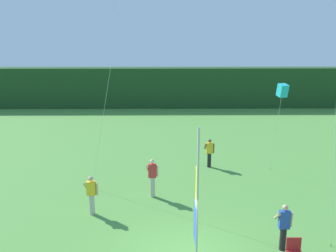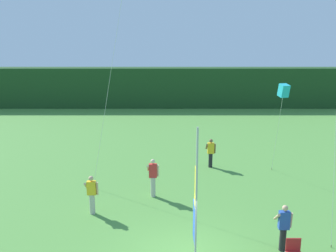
{
  "view_description": "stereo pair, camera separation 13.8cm",
  "coord_description": "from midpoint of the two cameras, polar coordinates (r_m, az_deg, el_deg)",
  "views": [
    {
      "loc": [
        -0.77,
        -10.62,
        7.08
      ],
      "look_at": [
        -0.64,
        2.53,
        3.93
      ],
      "focal_mm": 39.27,
      "sensor_mm": 36.0,
      "label": 1
    },
    {
      "loc": [
        -0.64,
        -10.62,
        7.08
      ],
      "look_at": [
        -0.64,
        2.53,
        3.93
      ],
      "focal_mm": 39.27,
      "sensor_mm": 36.0,
      "label": 2
    }
  ],
  "objects": [
    {
      "name": "distant_treeline",
      "position": [
        38.65,
        1.05,
        6.01
      ],
      "size": [
        80.0,
        2.4,
        4.1
      ],
      "primitive_type": "cube",
      "color": "#1E421E",
      "rests_on": "ground"
    },
    {
      "name": "banner_flag",
      "position": [
        11.26,
        4.64,
        -11.97
      ],
      "size": [
        0.06,
        1.03,
        4.69
      ],
      "color": "#B7B7BC",
      "rests_on": "ground"
    },
    {
      "name": "person_near_banner",
      "position": [
        13.44,
        17.8,
        -14.64
      ],
      "size": [
        0.55,
        0.48,
        1.66
      ],
      "color": "black",
      "rests_on": "ground"
    },
    {
      "name": "person_mid_field",
      "position": [
        20.69,
        6.83,
        -4.07
      ],
      "size": [
        0.55,
        0.48,
        1.64
      ],
      "color": "black",
      "rests_on": "ground"
    },
    {
      "name": "person_far_left",
      "position": [
        16.81,
        -2.11,
        -7.87
      ],
      "size": [
        0.55,
        0.48,
        1.79
      ],
      "color": "#B7B2A3",
      "rests_on": "ground"
    },
    {
      "name": "person_far_right",
      "position": [
        15.56,
        -11.5,
        -10.28
      ],
      "size": [
        0.55,
        0.48,
        1.65
      ],
      "color": "#B7B2A3",
      "rests_on": "ground"
    },
    {
      "name": "folding_chair",
      "position": [
        12.93,
        19.32,
        -17.87
      ],
      "size": [
        0.51,
        0.51,
        0.89
      ],
      "color": "#BCBCC1",
      "rests_on": "ground"
    },
    {
      "name": "kite_cyan_box_2",
      "position": [
        17.76,
        17.72,
        5.19
      ],
      "size": [
        0.69,
        2.75,
        5.06
      ],
      "color": "brown",
      "rests_on": "ground"
    }
  ]
}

